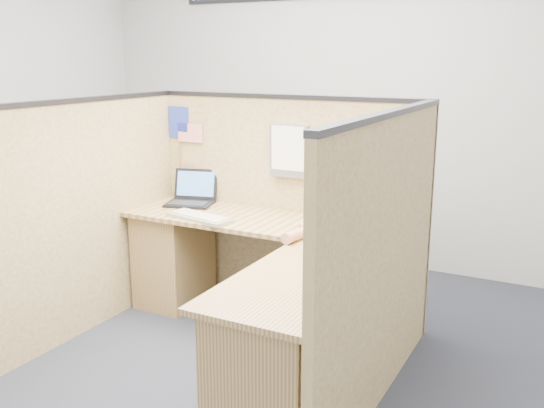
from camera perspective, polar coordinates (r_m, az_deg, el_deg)
The scene contains 13 objects.
floor at distance 3.74m, azimuth -5.92°, elevation -14.76°, with size 5.00×5.00×0.00m, color #212430.
wall_back at distance 5.32m, azimuth 7.47°, elevation 9.50°, with size 5.00×5.00×0.00m, color #B0B3B5.
cubicle_partitions at distance 3.79m, azimuth -2.63°, elevation -1.78°, with size 2.06×1.83×1.53m.
l_desk at distance 3.71m, azimuth -1.21°, elevation -8.26°, with size 1.95×1.75×0.73m.
laptop at distance 4.48m, azimuth -7.31°, elevation 0.80°, with size 0.38×0.39×0.24m.
keyboard at distance 4.04m, azimuth -6.85°, elevation -1.23°, with size 0.50×0.25×0.03m.
mouse at distance 3.73m, azimuth 3.37°, elevation -2.33°, with size 0.10×0.06×0.04m, color silver.
hand_forearm at distance 3.61m, azimuth 2.67°, elevation -2.63°, with size 0.10×0.35×0.07m.
blue_poster at distance 4.62m, azimuth -8.75°, elevation 7.61°, with size 0.17×0.00×0.23m, color #22339C.
american_flag at distance 4.57m, azimuth -7.98°, elevation 6.50°, with size 0.22×0.01×0.37m.
file_holder at distance 4.13m, azimuth 1.63°, elevation 5.01°, with size 0.28×0.05×0.36m.
paper_left at distance 4.07m, azimuth 4.40°, elevation 4.60°, with size 0.20×0.00×0.25m, color white.
paper_right at distance 4.03m, azimuth 5.76°, elevation 4.04°, with size 0.21×0.00×0.27m, color white.
Camera 1 is at (1.86, -2.71, 1.78)m, focal length 40.00 mm.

